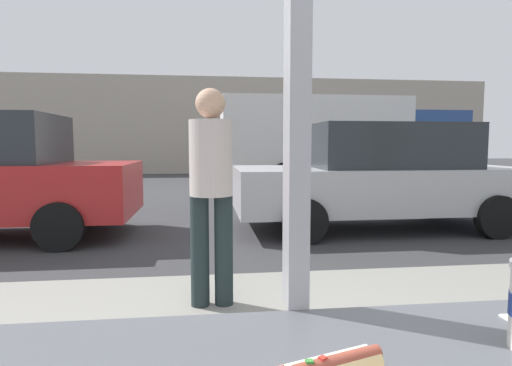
{
  "coord_description": "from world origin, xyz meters",
  "views": [
    {
      "loc": [
        -0.22,
        -0.89,
        1.37
      ],
      "look_at": [
        0.18,
        2.31,
        1.08
      ],
      "focal_mm": 29.63,
      "sensor_mm": 36.0,
      "label": 1
    }
  ],
  "objects": [
    {
      "name": "sidewalk_strip",
      "position": [
        0.0,
        1.6,
        0.08
      ],
      "size": [
        16.0,
        2.8,
        0.15
      ],
      "primitive_type": "cube",
      "color": "gray",
      "rests_on": "ground"
    },
    {
      "name": "box_truck",
      "position": [
        3.74,
        11.42,
        1.52
      ],
      "size": [
        7.08,
        2.44,
        2.73
      ],
      "color": "silver",
      "rests_on": "ground"
    },
    {
      "name": "ground_plane",
      "position": [
        0.0,
        8.0,
        0.0
      ],
      "size": [
        60.0,
        60.0,
        0.0
      ],
      "primitive_type": "plane",
      "color": "#38383A"
    },
    {
      "name": "building_facade_far",
      "position": [
        0.0,
        19.93,
        2.29
      ],
      "size": [
        28.0,
        1.2,
        4.57
      ],
      "primitive_type": "cube",
      "color": "#A89E8E",
      "rests_on": "ground"
    },
    {
      "name": "parked_car_silver",
      "position": [
        2.63,
        5.65,
        0.86
      ],
      "size": [
        4.64,
        2.02,
        1.7
      ],
      "color": "#BCBCC1",
      "rests_on": "ground"
    },
    {
      "name": "pedestrian",
      "position": [
        -0.17,
        2.25,
        1.09
      ],
      "size": [
        0.32,
        0.32,
        1.63
      ],
      "color": "#1F2B2D",
      "rests_on": "sidewalk_strip"
    }
  ]
}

